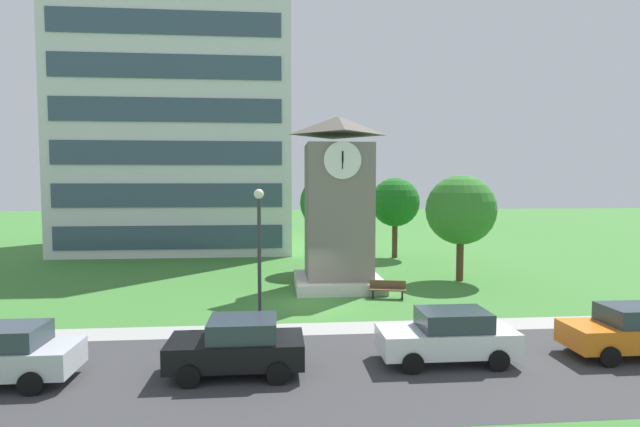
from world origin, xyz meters
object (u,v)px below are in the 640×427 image
object	(u,v)px
clock_tower	(338,212)
parked_car_orange	(632,331)
parked_car_white	(448,336)
tree_streetside	(395,203)
tree_near_tower	(329,203)
street_lamp	(259,246)
tree_by_building	(461,210)
park_bench	(388,289)
parked_car_black	(238,346)

from	to	relation	value
clock_tower	parked_car_orange	xyz separation A→B (m)	(8.44, -11.39, -3.28)
clock_tower	parked_car_white	bearing A→B (deg)	-79.33
tree_streetside	tree_near_tower	size ratio (longest dim) A/B	0.97
tree_streetside	street_lamp	bearing A→B (deg)	-117.03
tree_by_building	tree_streetside	distance (m)	9.11
tree_by_building	tree_near_tower	size ratio (longest dim) A/B	0.98
street_lamp	park_bench	bearing A→B (deg)	43.98
tree_by_building	tree_near_tower	bearing A→B (deg)	151.53
parked_car_white	street_lamp	bearing A→B (deg)	155.83
clock_tower	tree_by_building	size ratio (longest dim) A/B	1.50
street_lamp	parked_car_white	xyz separation A→B (m)	(6.11, -2.74, -2.60)
street_lamp	tree_by_building	bearing A→B (deg)	41.11
tree_streetside	clock_tower	bearing A→B (deg)	-119.03
parked_car_white	parked_car_black	bearing A→B (deg)	-176.79
street_lamp	parked_car_white	bearing A→B (deg)	-24.17
tree_near_tower	parked_car_orange	bearing A→B (deg)	-63.14
street_lamp	tree_near_tower	size ratio (longest dim) A/B	0.87
tree_near_tower	parked_car_white	xyz separation A→B (m)	(2.12, -16.61, -3.59)
tree_streetside	parked_car_black	size ratio (longest dim) A/B	1.51
tree_by_building	parked_car_black	xyz separation A→B (m)	(-11.88, -13.00, -3.30)
park_bench	parked_car_white	bearing A→B (deg)	-90.03
parked_car_black	tree_by_building	bearing A→B (deg)	47.59
park_bench	tree_streetside	xyz separation A→B (m)	(3.50, 12.94, 3.78)
clock_tower	tree_streetside	distance (m)	11.64
clock_tower	tree_streetside	bearing A→B (deg)	60.97
parked_car_black	parked_car_white	size ratio (longest dim) A/B	0.93
tree_streetside	park_bench	bearing A→B (deg)	-105.13
tree_by_building	parked_car_black	distance (m)	17.92
clock_tower	tree_near_tower	bearing A→B (deg)	89.67
clock_tower	parked_car_white	distance (m)	12.05
park_bench	tree_near_tower	size ratio (longest dim) A/B	0.29
tree_streetside	tree_by_building	bearing A→B (deg)	-79.07
parked_car_black	parked_car_orange	xyz separation A→B (m)	(12.94, 0.38, -0.00)
clock_tower	tree_near_tower	world-z (taller)	clock_tower
parked_car_black	parked_car_orange	world-z (taller)	same
parked_car_white	parked_car_orange	bearing A→B (deg)	0.04
tree_by_building	tree_near_tower	distance (m)	8.36
parked_car_black	parked_car_white	world-z (taller)	same
clock_tower	tree_by_building	world-z (taller)	clock_tower
parked_car_orange	clock_tower	bearing A→B (deg)	126.53
park_bench	parked_car_black	size ratio (longest dim) A/B	0.46
tree_near_tower	parked_car_black	size ratio (longest dim) A/B	1.57
street_lamp	tree_by_building	size ratio (longest dim) A/B	0.89
tree_streetside	parked_car_white	bearing A→B (deg)	-99.22
tree_near_tower	parked_car_white	bearing A→B (deg)	-82.74
clock_tower	street_lamp	xyz separation A→B (m)	(-3.96, -8.66, -0.68)
tree_streetside	tree_near_tower	world-z (taller)	tree_near_tower
tree_near_tower	parked_car_black	xyz separation A→B (m)	(-4.53, -16.99, -3.59)
street_lamp	tree_by_building	distance (m)	15.06
clock_tower	tree_by_building	bearing A→B (deg)	9.50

